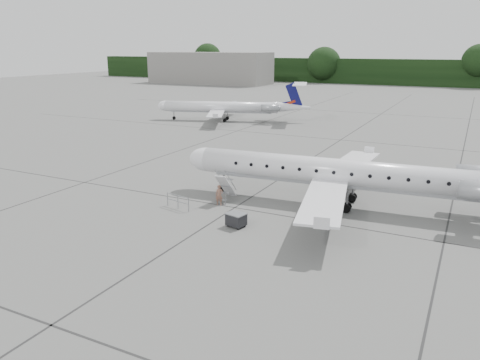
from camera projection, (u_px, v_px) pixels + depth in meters
The scene contains 9 objects.
ground at pixel (287, 232), 30.19m from camera, with size 320.00×320.00×0.00m, color slate.
treeline at pixel (444, 73), 140.76m from camera, with size 260.00×4.00×8.00m, color black.
terminal_building at pixel (210, 68), 153.64m from camera, with size 40.00×14.00×10.00m, color slate.
main_regional_jet at pixel (339, 159), 34.36m from camera, with size 27.62×19.89×7.08m, color silver, non-canonical shape.
airstair at pixel (226, 187), 36.08m from camera, with size 0.85×2.19×2.22m, color silver, non-canonical shape.
passenger at pixel (219, 195), 35.05m from camera, with size 0.57×0.37×1.57m, color brown.
safety_railing at pixel (178, 202), 34.39m from camera, with size 2.20×0.08×1.00m, color gray, non-canonical shape.
baggage_cart at pixel (236, 220), 30.88m from camera, with size 1.16×0.94×1.00m, color black, non-canonical shape.
bg_regional_left at pixel (221, 102), 75.18m from camera, with size 23.52×16.93×6.17m, color silver, non-canonical shape.
Camera 1 is at (9.99, -26.47, 11.45)m, focal length 35.00 mm.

